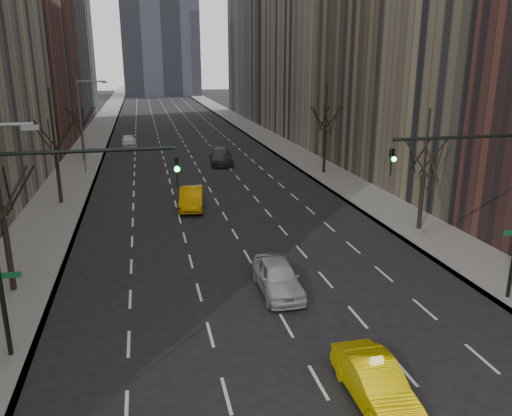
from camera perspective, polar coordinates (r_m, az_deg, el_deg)
sidewalk_left at (r=77.16m, az=-17.91°, el=7.65°), size 4.50×320.00×0.15m
sidewalk_right at (r=78.86m, az=0.28°, el=8.61°), size 4.50×320.00×0.15m
tree_lw_b at (r=25.96m, az=-26.91°, el=-1.14°), size 3.36×3.50×7.82m
tree_lw_c at (r=41.19m, az=-21.91°, el=5.84°), size 3.36×3.50×8.74m
tree_lw_d at (r=58.92m, az=-19.32°, el=8.48°), size 3.36×3.50×7.36m
tree_rw_b at (r=33.82m, az=18.61°, el=3.53°), size 3.36×3.50×7.82m
tree_rw_c at (r=49.75m, az=7.92°, el=8.48°), size 3.36×3.50×8.74m
traffic_mast_left at (r=19.21m, az=-23.28°, el=-0.86°), size 6.69×0.39×8.00m
traffic_mast_right at (r=23.81m, az=25.30°, el=2.04°), size 6.69×0.39×8.00m
streetlight_far at (r=51.65m, az=-19.03°, el=9.82°), size 2.83×0.22×9.00m
taxi_sedan at (r=17.64m, az=13.46°, el=-18.82°), size 1.51×4.28×1.41m
silver_sedan_ahead at (r=24.23m, az=2.50°, el=-7.88°), size 1.93×4.66×1.58m
far_taxi at (r=38.14m, az=-7.41°, el=1.13°), size 2.28×5.02×1.60m
far_suv_grey at (r=54.81m, az=-3.98°, el=5.93°), size 2.89×5.94×1.67m
far_car_white at (r=67.03m, az=-14.37°, el=7.37°), size 2.20×4.97×1.66m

